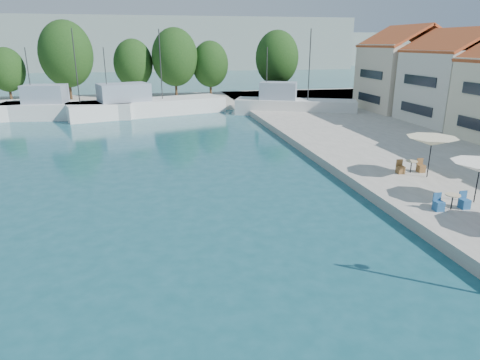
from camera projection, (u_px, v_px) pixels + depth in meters
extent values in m
cube|color=gray|center=(132.00, 102.00, 60.26)|extent=(90.00, 16.00, 0.60)
cube|color=gray|center=(71.00, 44.00, 140.42)|extent=(180.00, 40.00, 16.00)
cube|color=gray|center=(262.00, 49.00, 173.11)|extent=(140.00, 40.00, 12.00)
cube|color=silver|center=(456.00, 87.00, 41.92)|extent=(8.00, 8.50, 7.00)
pyramid|color=#BB4229|center=(464.00, 30.00, 40.30)|extent=(8.40, 8.80, 1.80)
cube|color=beige|center=(405.00, 78.00, 50.23)|extent=(8.60, 8.50, 7.50)
pyramid|color=#BB4229|center=(410.00, 28.00, 48.54)|extent=(9.00, 8.80, 1.80)
cube|color=silver|center=(68.00, 112.00, 48.73)|extent=(15.13, 5.56, 2.20)
cube|color=gray|center=(45.00, 94.00, 47.92)|extent=(4.75, 3.46, 2.00)
cylinder|color=#2D2D2D|center=(76.00, 66.00, 47.29)|extent=(0.12, 0.12, 8.00)
cylinder|color=#2D2D2D|center=(29.00, 76.00, 47.19)|extent=(0.10, 0.10, 6.00)
cube|color=white|center=(148.00, 109.00, 51.31)|extent=(19.09, 10.10, 2.20)
cube|color=gray|center=(124.00, 92.00, 49.39)|extent=(6.40, 5.18, 2.00)
cylinder|color=#2D2D2D|center=(161.00, 65.00, 50.60)|extent=(0.12, 0.12, 8.00)
cylinder|color=#2D2D2D|center=(106.00, 75.00, 47.92)|extent=(0.10, 0.10, 6.00)
cube|color=silver|center=(295.00, 109.00, 51.35)|extent=(14.52, 8.80, 2.20)
cube|color=gray|center=(278.00, 91.00, 51.08)|extent=(5.01, 4.24, 2.00)
cylinder|color=#2D2D2D|center=(309.00, 65.00, 49.54)|extent=(0.12, 0.12, 8.00)
cylinder|color=#2D2D2D|center=(267.00, 73.00, 50.72)|extent=(0.10, 0.10, 6.00)
cylinder|color=#3F2B19|center=(10.00, 88.00, 59.75)|extent=(0.36, 0.36, 3.17)
ellipsoid|color=#133310|center=(7.00, 70.00, 58.98)|extent=(4.82, 4.82, 6.03)
cylinder|color=#3F2B19|center=(69.00, 82.00, 60.08)|extent=(0.36, 0.36, 4.76)
ellipsoid|color=#133310|center=(66.00, 54.00, 58.91)|extent=(7.23, 7.23, 9.04)
cylinder|color=#3F2B19|center=(135.00, 84.00, 63.10)|extent=(0.36, 0.36, 3.68)
ellipsoid|color=#133310|center=(133.00, 64.00, 62.20)|extent=(5.59, 5.59, 6.99)
cylinder|color=#3F2B19|center=(176.00, 82.00, 63.04)|extent=(0.36, 0.36, 4.37)
ellipsoid|color=#133310|center=(175.00, 57.00, 61.97)|extent=(6.64, 6.64, 8.30)
cylinder|color=#3F2B19|center=(211.00, 84.00, 64.72)|extent=(0.36, 0.36, 3.56)
ellipsoid|color=#133310|center=(210.00, 64.00, 63.85)|extent=(5.42, 5.42, 6.77)
cylinder|color=#3F2B19|center=(276.00, 81.00, 65.16)|extent=(0.36, 0.36, 4.24)
ellipsoid|color=#133310|center=(277.00, 58.00, 64.12)|extent=(6.45, 6.45, 8.06)
cylinder|color=black|center=(477.00, 182.00, 21.19)|extent=(0.06, 0.06, 2.08)
cone|color=white|center=(480.00, 167.00, 20.94)|extent=(2.78, 2.78, 0.50)
cylinder|color=black|center=(430.00, 157.00, 25.17)|extent=(0.06, 0.06, 2.42)
cone|color=beige|center=(432.00, 141.00, 24.87)|extent=(2.93, 2.93, 0.50)
cylinder|color=black|center=(452.00, 202.00, 20.44)|extent=(0.06, 0.06, 0.74)
cylinder|color=#BCAD8A|center=(453.00, 195.00, 20.32)|extent=(0.70, 0.70, 0.04)
cube|color=#22568A|center=(464.00, 204.00, 20.61)|extent=(0.42, 0.42, 0.46)
cube|color=#22568A|center=(439.00, 206.00, 20.35)|extent=(0.42, 0.42, 0.46)
cylinder|color=black|center=(411.00, 167.00, 26.25)|extent=(0.06, 0.06, 0.74)
cylinder|color=#BCAD8A|center=(412.00, 161.00, 26.14)|extent=(0.70, 0.70, 0.04)
cube|color=brown|center=(421.00, 169.00, 26.43)|extent=(0.42, 0.42, 0.46)
cube|color=brown|center=(400.00, 170.00, 26.16)|extent=(0.42, 0.42, 0.46)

